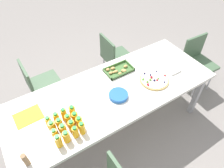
# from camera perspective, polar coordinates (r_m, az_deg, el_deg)

# --- Properties ---
(ground_plane) EXTENTS (12.00, 12.00, 0.00)m
(ground_plane) POSITION_cam_1_polar(r_m,az_deg,el_deg) (2.85, 0.09, -11.99)
(ground_plane) COLOR gray
(party_table) EXTENTS (2.35, 0.88, 0.75)m
(party_table) POSITION_cam_1_polar(r_m,az_deg,el_deg) (2.30, 0.11, -2.76)
(party_table) COLOR silver
(party_table) RESTS_ON ground_plane
(chair_end) EXTENTS (0.42, 0.42, 0.83)m
(chair_end) POSITION_cam_1_polar(r_m,az_deg,el_deg) (3.28, 22.45, 6.26)
(chair_end) COLOR #4C6B4C
(chair_end) RESTS_ON ground_plane
(chair_far_left) EXTENTS (0.41, 0.41, 0.83)m
(chair_far_left) POSITION_cam_1_polar(r_m,az_deg,el_deg) (2.83, -19.47, 0.18)
(chair_far_left) COLOR #4C6B4C
(chair_far_left) RESTS_ON ground_plane
(chair_far_right) EXTENTS (0.41, 0.41, 0.83)m
(chair_far_right) POSITION_cam_1_polar(r_m,az_deg,el_deg) (3.10, 0.61, 7.76)
(chair_far_right) COLOR #4C6B4C
(chair_far_right) RESTS_ON ground_plane
(juice_bottle_0) EXTENTS (0.06, 0.06, 0.15)m
(juice_bottle_0) POSITION_cam_1_polar(r_m,az_deg,el_deg) (1.87, -14.60, -15.02)
(juice_bottle_0) COLOR #F9AC14
(juice_bottle_0) RESTS_ON party_table
(juice_bottle_1) EXTENTS (0.06, 0.06, 0.14)m
(juice_bottle_1) POSITION_cam_1_polar(r_m,az_deg,el_deg) (1.88, -12.51, -14.02)
(juice_bottle_1) COLOR #FAAD14
(juice_bottle_1) RESTS_ON party_table
(juice_bottle_2) EXTENTS (0.05, 0.05, 0.14)m
(juice_bottle_2) POSITION_cam_1_polar(r_m,az_deg,el_deg) (1.89, -10.11, -12.93)
(juice_bottle_2) COLOR #F9AD14
(juice_bottle_2) RESTS_ON party_table
(juice_bottle_3) EXTENTS (0.05, 0.05, 0.15)m
(juice_bottle_3) POSITION_cam_1_polar(r_m,az_deg,el_deg) (1.89, -8.27, -11.99)
(juice_bottle_3) COLOR #FAAE14
(juice_bottle_3) RESTS_ON party_table
(juice_bottle_4) EXTENTS (0.05, 0.05, 0.13)m
(juice_bottle_4) POSITION_cam_1_polar(r_m,az_deg,el_deg) (1.92, -15.52, -13.23)
(juice_bottle_4) COLOR #FAAE14
(juice_bottle_4) RESTS_ON party_table
(juice_bottle_5) EXTENTS (0.06, 0.06, 0.15)m
(juice_bottle_5) POSITION_cam_1_polar(r_m,az_deg,el_deg) (1.92, -13.32, -12.25)
(juice_bottle_5) COLOR #F9AD14
(juice_bottle_5) RESTS_ON party_table
(juice_bottle_6) EXTENTS (0.06, 0.06, 0.14)m
(juice_bottle_6) POSITION_cam_1_polar(r_m,az_deg,el_deg) (1.93, -11.08, -11.31)
(juice_bottle_6) COLOR #FAAC14
(juice_bottle_6) RESTS_ON party_table
(juice_bottle_7) EXTENTS (0.06, 0.06, 0.14)m
(juice_bottle_7) POSITION_cam_1_polar(r_m,az_deg,el_deg) (1.94, -9.02, -10.42)
(juice_bottle_7) COLOR #FAAE14
(juice_bottle_7) RESTS_ON party_table
(juice_bottle_8) EXTENTS (0.06, 0.06, 0.15)m
(juice_bottle_8) POSITION_cam_1_polar(r_m,az_deg,el_deg) (1.96, -16.15, -11.34)
(juice_bottle_8) COLOR #F9AE14
(juice_bottle_8) RESTS_ON party_table
(juice_bottle_9) EXTENTS (0.06, 0.06, 0.15)m
(juice_bottle_9) POSITION_cam_1_polar(r_m,az_deg,el_deg) (1.95, -14.24, -10.76)
(juice_bottle_9) COLOR #F9AD14
(juice_bottle_9) RESTS_ON party_table
(juice_bottle_10) EXTENTS (0.05, 0.05, 0.15)m
(juice_bottle_10) POSITION_cam_1_polar(r_m,az_deg,el_deg) (1.97, -12.01, -9.74)
(juice_bottle_10) COLOR #F9AC14
(juice_bottle_10) RESTS_ON party_table
(juice_bottle_11) EXTENTS (0.06, 0.06, 0.13)m
(juice_bottle_11) POSITION_cam_1_polar(r_m,az_deg,el_deg) (1.98, -10.17, -9.10)
(juice_bottle_11) COLOR #FAAD14
(juice_bottle_11) RESTS_ON party_table
(juice_bottle_12) EXTENTS (0.05, 0.05, 0.14)m
(juice_bottle_12) POSITION_cam_1_polar(r_m,az_deg,el_deg) (2.00, -17.09, -10.04)
(juice_bottle_12) COLOR #F9AE14
(juice_bottle_12) RESTS_ON party_table
(juice_bottle_13) EXTENTS (0.05, 0.05, 0.14)m
(juice_bottle_13) POSITION_cam_1_polar(r_m,az_deg,el_deg) (2.01, -15.08, -9.14)
(juice_bottle_13) COLOR #F9AD14
(juice_bottle_13) RESTS_ON party_table
(juice_bottle_14) EXTENTS (0.05, 0.05, 0.15)m
(juice_bottle_14) POSITION_cam_1_polar(r_m,az_deg,el_deg) (2.01, -13.12, -8.17)
(juice_bottle_14) COLOR #F9AE14
(juice_bottle_14) RESTS_ON party_table
(juice_bottle_15) EXTENTS (0.06, 0.06, 0.14)m
(juice_bottle_15) POSITION_cam_1_polar(r_m,az_deg,el_deg) (2.02, -10.89, -7.43)
(juice_bottle_15) COLOR #FAAC14
(juice_bottle_15) RESTS_ON party_table
(fruit_pizza) EXTENTS (0.33, 0.33, 0.05)m
(fruit_pizza) POSITION_cam_1_polar(r_m,az_deg,el_deg) (2.40, 11.53, 1.18)
(fruit_pizza) COLOR tan
(fruit_pizza) RESTS_ON party_table
(snack_tray) EXTENTS (0.33, 0.20, 0.04)m
(snack_tray) POSITION_cam_1_polar(r_m,az_deg,el_deg) (2.47, 1.76, 3.86)
(snack_tray) COLOR #477238
(snack_tray) RESTS_ON party_table
(plate_stack) EXTENTS (0.20, 0.20, 0.04)m
(plate_stack) POSITION_cam_1_polar(r_m,az_deg,el_deg) (2.18, 1.79, -3.13)
(plate_stack) COLOR blue
(plate_stack) RESTS_ON party_table
(napkin_stack) EXTENTS (0.15, 0.15, 0.02)m
(napkin_stack) POSITION_cam_1_polar(r_m,az_deg,el_deg) (2.58, 16.36, 3.83)
(napkin_stack) COLOR white
(napkin_stack) RESTS_ON party_table
(cardboard_tube) EXTENTS (0.04, 0.04, 0.14)m
(cardboard_tube) POSITION_cam_1_polar(r_m,az_deg,el_deg) (1.86, -22.78, -18.74)
(cardboard_tube) COLOR #9E7A56
(cardboard_tube) RESTS_ON party_table
(paper_folder) EXTENTS (0.27, 0.21, 0.01)m
(paper_folder) POSITION_cam_1_polar(r_m,az_deg,el_deg) (2.19, -22.13, -8.26)
(paper_folder) COLOR yellow
(paper_folder) RESTS_ON party_table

